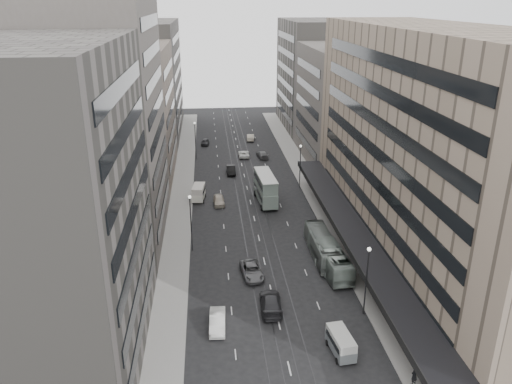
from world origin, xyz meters
name	(u,v)px	position (x,y,z in m)	size (l,w,h in m)	color
ground	(272,294)	(0.00, 0.00, 0.00)	(220.00, 220.00, 0.00)	black
sidewalk_right	(309,183)	(12.00, 37.50, 0.07)	(4.00, 125.00, 0.15)	gray
sidewalk_left	(183,187)	(-12.00, 37.50, 0.07)	(4.00, 125.00, 0.15)	gray
department_store	(432,150)	(21.45, 8.00, 14.95)	(19.20, 60.00, 30.00)	gray
building_right_mid	(342,105)	(21.50, 52.00, 12.00)	(15.00, 28.00, 24.00)	#514B46
building_right_far	(313,75)	(21.50, 82.00, 14.00)	(15.00, 32.00, 28.00)	#5F5B55
building_left_a	(48,213)	(-21.50, -8.00, 15.00)	(15.00, 28.00, 30.00)	#5F5B55
building_left_b	(102,122)	(-21.50, 19.00, 17.00)	(15.00, 26.00, 34.00)	#514B46
building_left_c	(131,113)	(-21.50, 46.00, 12.50)	(15.00, 28.00, 25.00)	#716258
building_left_d	(148,79)	(-21.50, 79.00, 14.00)	(15.00, 38.00, 28.00)	#5F5B55
lamp_right_near	(367,273)	(9.70, -5.00, 5.20)	(0.44, 0.44, 8.32)	#262628
lamp_right_far	(300,161)	(9.70, 35.00, 5.20)	(0.44, 0.44, 8.32)	#262628
lamp_left_near	(191,217)	(-9.70, 12.00, 5.20)	(0.44, 0.44, 8.32)	#262628
lamp_left_far	(195,136)	(-9.70, 55.00, 5.20)	(0.44, 0.44, 8.32)	#262628
bus_near	(330,256)	(8.31, 5.44, 1.65)	(2.77, 11.82, 3.29)	gray
bus_far	(322,246)	(7.96, 8.49, 1.64)	(2.75, 11.76, 3.28)	gray
double_decker	(266,188)	(2.57, 28.59, 2.75)	(3.38, 9.46, 5.09)	slate
vw_microbus	(341,342)	(5.40, -11.29, 1.27)	(2.32, 4.39, 2.27)	#5A5F62
panel_van	(199,192)	(-8.92, 30.78, 1.48)	(2.53, 4.47, 2.69)	silver
sedan_1	(217,321)	(-6.65, -5.96, 0.79)	(1.67, 4.78, 1.57)	white
sedan_2	(252,271)	(-2.01, 4.34, 0.75)	(2.48, 5.39, 1.50)	#5F5E61
sedan_3	(271,302)	(-0.53, -3.09, 0.86)	(2.41, 5.92, 1.72)	#262628
sedan_4	(219,200)	(-5.47, 28.44, 0.78)	(1.84, 4.56, 1.56)	#B8AA99
sedan_5	(231,170)	(-2.56, 44.38, 0.79)	(1.68, 4.81, 1.58)	black
sedan_6	(244,154)	(0.86, 55.58, 0.69)	(2.28, 4.95, 1.37)	white
sedan_7	(262,155)	(4.89, 54.58, 0.73)	(2.04, 5.01, 1.45)	#5A5A5D
sedan_8	(205,142)	(-7.61, 66.34, 0.72)	(1.70, 4.23, 1.44)	#232325
sedan_9	(251,137)	(3.61, 69.40, 0.79)	(1.68, 4.82, 1.59)	beige
pedestrian	(414,375)	(10.89, -16.31, 1.15)	(0.73, 0.48, 2.01)	black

